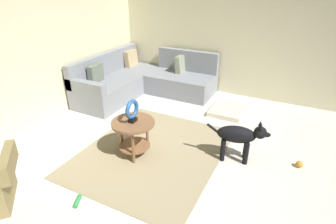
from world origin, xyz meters
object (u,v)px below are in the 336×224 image
(side_table, at_px, (133,129))
(torus_sculpture, at_px, (132,110))
(sectional_couch, at_px, (142,81))
(dog_toy_rope, at_px, (78,201))
(dog_toy_ball, at_px, (299,164))
(dog, at_px, (239,136))
(dog_bed_mat, at_px, (228,109))

(side_table, distance_m, torus_sculpture, 0.29)
(side_table, bearing_deg, sectional_couch, 28.94)
(side_table, height_order, torus_sculpture, torus_sculpture)
(dog_toy_rope, bearing_deg, side_table, -3.00)
(dog_toy_ball, bearing_deg, dog_toy_rope, 130.04)
(sectional_couch, distance_m, dog, 2.86)
(dog, xyz_separation_m, dog_toy_rope, (-1.65, 1.41, -0.35))
(dog, height_order, dog_toy_ball, dog)
(dog_toy_ball, bearing_deg, dog_bed_mat, 47.12)
(sectional_couch, relative_size, dog_toy_rope, 12.77)
(dog_toy_ball, bearing_deg, side_table, 109.38)
(sectional_couch, xyz_separation_m, dog_toy_rope, (-3.11, -1.05, -0.27))
(torus_sculpture, bearing_deg, sectional_couch, 28.94)
(side_table, bearing_deg, dog_bed_mat, -22.55)
(dog_bed_mat, xyz_separation_m, dog_toy_ball, (-1.23, -1.33, 0.00))
(dog, bearing_deg, dog_bed_mat, -172.61)
(sectional_couch, distance_m, dog_toy_ball, 3.50)
(side_table, distance_m, dog_toy_ball, 2.31)
(torus_sculpture, relative_size, dog_toy_rope, 1.85)
(sectional_couch, bearing_deg, dog, -120.61)
(torus_sculpture, relative_size, dog_bed_mat, 0.41)
(sectional_couch, height_order, torus_sculpture, sectional_couch)
(torus_sculpture, distance_m, dog_toy_ball, 2.38)
(torus_sculpture, relative_size, dog_toy_ball, 3.54)
(dog_bed_mat, bearing_deg, dog_toy_ball, -132.88)
(dog, height_order, dog_toy_rope, dog)
(dog_toy_rope, bearing_deg, dog, -40.51)
(sectional_couch, relative_size, dog_toy_ball, 24.46)
(dog_toy_ball, distance_m, dog_toy_rope, 2.89)
(dog_bed_mat, bearing_deg, dog_toy_rope, 164.04)
(sectional_couch, xyz_separation_m, dog, (-1.46, -2.46, 0.09))
(sectional_couch, xyz_separation_m, dog_toy_ball, (-1.25, -3.26, -0.25))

